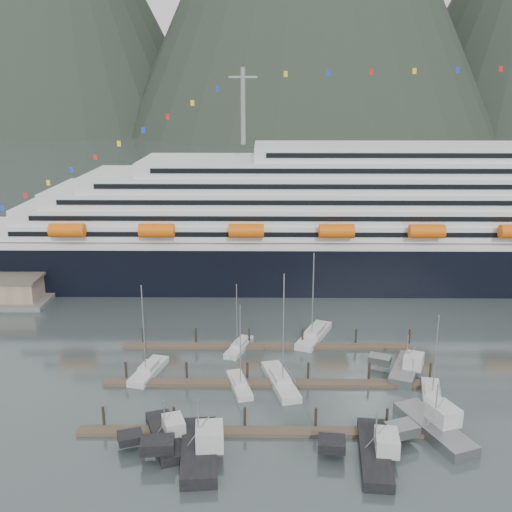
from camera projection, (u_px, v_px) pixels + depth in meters
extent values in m
plane|color=#414C4C|center=(303.00, 395.00, 84.82)|extent=(1600.00, 1600.00, 0.00)
cube|color=black|center=(397.00, 261.00, 136.48)|extent=(210.00, 28.00, 12.00)
cube|color=silver|center=(399.00, 233.00, 134.73)|extent=(205.80, 27.44, 1.50)
cube|color=silver|center=(422.00, 222.00, 133.98)|extent=(185.00, 26.00, 3.20)
cube|color=black|center=(439.00, 235.00, 121.37)|extent=(175.75, 0.20, 1.00)
cube|color=silver|center=(432.00, 208.00, 133.10)|extent=(180.00, 25.00, 3.20)
cube|color=black|center=(449.00, 219.00, 120.97)|extent=(171.00, 0.20, 1.00)
cube|color=silver|center=(442.00, 194.00, 132.23)|extent=(172.00, 24.00, 3.20)
cube|color=black|center=(460.00, 203.00, 120.58)|extent=(163.40, 0.20, 1.00)
cube|color=silver|center=(453.00, 179.00, 131.35)|extent=(160.00, 23.00, 3.20)
cube|color=black|center=(470.00, 187.00, 120.18)|extent=(152.00, 0.20, 1.00)
cube|color=silver|center=(463.00, 165.00, 130.50)|extent=(140.00, 22.00, 3.00)
cube|color=black|center=(481.00, 171.00, 119.81)|extent=(133.00, 0.20, 1.00)
cube|color=silver|center=(474.00, 151.00, 129.67)|extent=(95.00, 20.00, 3.00)
cube|color=black|center=(491.00, 156.00, 119.95)|extent=(90.25, 0.20, 1.00)
cylinder|color=gray|center=(243.00, 106.00, 127.62)|extent=(1.00, 1.00, 16.00)
cylinder|color=#EA5D0C|center=(67.00, 230.00, 119.91)|extent=(7.00, 2.80, 2.80)
cylinder|color=#EA5D0C|center=(157.00, 231.00, 119.73)|extent=(7.00, 2.80, 2.80)
cylinder|color=#EA5D0C|center=(246.00, 231.00, 119.55)|extent=(7.00, 2.80, 2.80)
cylinder|color=#EA5D0C|center=(337.00, 231.00, 119.37)|extent=(7.00, 2.80, 2.80)
cylinder|color=#EA5D0C|center=(427.00, 231.00, 119.19)|extent=(7.00, 2.80, 2.80)
cube|color=#4D3E31|center=(269.00, 432.00, 75.17)|extent=(48.00, 2.00, 0.50)
cylinder|color=black|center=(104.00, 418.00, 76.13)|extent=(0.36, 0.36, 3.20)
cylinder|color=black|center=(174.00, 419.00, 76.04)|extent=(0.36, 0.36, 3.20)
cylinder|color=black|center=(245.00, 419.00, 75.95)|extent=(0.36, 0.36, 3.20)
cylinder|color=black|center=(316.00, 419.00, 75.86)|extent=(0.36, 0.36, 3.20)
cylinder|color=black|center=(387.00, 420.00, 75.77)|extent=(0.36, 0.36, 3.20)
cylinder|color=black|center=(458.00, 420.00, 75.68)|extent=(0.36, 0.36, 3.20)
cube|color=#4D3E31|center=(268.00, 383.00, 87.69)|extent=(48.00, 2.00, 0.50)
cylinder|color=black|center=(126.00, 372.00, 88.65)|extent=(0.36, 0.36, 3.20)
cylinder|color=black|center=(187.00, 372.00, 88.56)|extent=(0.36, 0.36, 3.20)
cylinder|color=black|center=(247.00, 372.00, 88.47)|extent=(0.36, 0.36, 3.20)
cylinder|color=black|center=(308.00, 373.00, 88.38)|extent=(0.36, 0.36, 3.20)
cylinder|color=black|center=(369.00, 373.00, 88.29)|extent=(0.36, 0.36, 3.20)
cylinder|color=black|center=(430.00, 373.00, 88.20)|extent=(0.36, 0.36, 3.20)
cube|color=#4D3E31|center=(267.00, 346.00, 100.21)|extent=(48.00, 2.00, 0.50)
cylinder|color=black|center=(143.00, 337.00, 101.17)|extent=(0.36, 0.36, 3.20)
cylinder|color=black|center=(196.00, 337.00, 101.08)|extent=(0.36, 0.36, 3.20)
cylinder|color=black|center=(249.00, 337.00, 101.00)|extent=(0.36, 0.36, 3.20)
cylinder|color=black|center=(302.00, 337.00, 100.91)|extent=(0.36, 0.36, 3.20)
cylinder|color=black|center=(356.00, 338.00, 100.82)|extent=(0.36, 0.36, 3.20)
cylinder|color=black|center=(409.00, 338.00, 100.73)|extent=(0.36, 0.36, 3.20)
cube|color=#B0B0B0|center=(149.00, 373.00, 90.92)|extent=(4.94, 9.85, 1.47)
cube|color=#B0B0B0|center=(148.00, 367.00, 90.66)|extent=(2.84, 3.72, 0.84)
cylinder|color=gray|center=(144.00, 329.00, 88.03)|extent=(0.17, 0.17, 13.57)
cube|color=#B0B0B0|center=(239.00, 386.00, 86.78)|extent=(4.28, 8.86, 1.20)
cube|color=#B0B0B0|center=(239.00, 381.00, 86.59)|extent=(2.40, 3.33, 0.69)
cylinder|color=gray|center=(240.00, 346.00, 84.19)|extent=(0.14, 0.14, 12.30)
cube|color=#B0B0B0|center=(280.00, 383.00, 87.67)|extent=(5.68, 12.38, 1.53)
cube|color=#B0B0B0|center=(280.00, 377.00, 87.40)|extent=(3.15, 4.62, 0.88)
cylinder|color=gray|center=(283.00, 329.00, 84.14)|extent=(0.18, 0.18, 16.42)
cube|color=#B0B0B0|center=(239.00, 348.00, 99.48)|extent=(4.80, 8.93, 1.21)
cube|color=#B0B0B0|center=(239.00, 344.00, 99.28)|extent=(2.58, 3.42, 0.69)
cylinder|color=gray|center=(237.00, 316.00, 97.08)|extent=(0.14, 0.14, 10.95)
cube|color=#B0B0B0|center=(314.00, 337.00, 103.99)|extent=(7.36, 12.28, 1.61)
cube|color=#B0B0B0|center=(314.00, 331.00, 103.70)|extent=(3.73, 4.78, 0.92)
cylinder|color=gray|center=(313.00, 295.00, 100.74)|extent=(0.18, 0.18, 14.66)
cube|color=#B0B0B0|center=(431.00, 396.00, 84.02)|extent=(4.26, 9.00, 1.35)
cube|color=#B0B0B0|center=(432.00, 390.00, 83.79)|extent=(2.52, 3.37, 0.77)
cylinder|color=gray|center=(436.00, 356.00, 81.45)|extent=(0.15, 0.15, 11.80)
cube|color=black|center=(165.00, 438.00, 73.56)|extent=(6.64, 11.46, 1.70)
cube|color=black|center=(130.00, 438.00, 71.95)|extent=(3.55, 3.27, 1.02)
cube|color=#B0B0B0|center=(174.00, 425.00, 73.48)|extent=(3.37, 3.93, 1.87)
cube|color=black|center=(173.00, 420.00, 73.30)|extent=(3.14, 3.67, 0.43)
cylinder|color=gray|center=(164.00, 416.00, 72.74)|extent=(0.14, 0.14, 4.26)
cube|color=black|center=(199.00, 454.00, 70.41)|extent=(5.30, 12.96, 2.30)
cube|color=black|center=(157.00, 445.00, 69.62)|extent=(4.15, 3.13, 1.38)
cube|color=#B0B0B0|center=(209.00, 436.00, 69.90)|extent=(3.56, 4.07, 2.53)
cube|color=black|center=(209.00, 429.00, 69.65)|extent=(3.30, 3.80, 0.57)
cylinder|color=gray|center=(198.00, 422.00, 69.27)|extent=(0.18, 0.18, 5.74)
cube|color=black|center=(374.00, 455.00, 70.20)|extent=(4.72, 13.53, 1.89)
cube|color=black|center=(332.00, 444.00, 70.43)|extent=(3.49, 3.22, 1.14)
cube|color=#B0B0B0|center=(387.00, 442.00, 69.57)|extent=(3.04, 4.22, 2.08)
cube|color=black|center=(387.00, 436.00, 69.37)|extent=(2.82, 3.94, 0.47)
cylinder|color=gray|center=(376.00, 429.00, 69.28)|extent=(0.15, 0.15, 4.73)
cube|color=gray|center=(434.00, 431.00, 75.17)|extent=(8.16, 13.15, 2.11)
cube|color=gray|center=(402.00, 429.00, 73.16)|extent=(4.35, 3.90, 1.26)
cube|color=#B0B0B0|center=(444.00, 414.00, 75.05)|extent=(4.13, 4.61, 2.32)
cube|color=black|center=(444.00, 408.00, 74.82)|extent=(3.85, 4.30, 0.53)
cylinder|color=gray|center=(436.00, 403.00, 74.13)|extent=(0.17, 0.17, 5.27)
cube|color=gray|center=(406.00, 371.00, 91.15)|extent=(7.27, 11.13, 1.93)
cube|color=gray|center=(380.00, 359.00, 92.36)|extent=(3.92, 3.41, 1.16)
cube|color=#B0B0B0|center=(414.00, 361.00, 90.25)|extent=(3.71, 3.97, 2.12)
cube|color=black|center=(414.00, 356.00, 90.04)|extent=(3.45, 3.70, 0.48)
cylinder|color=gray|center=(407.00, 350.00, 90.21)|extent=(0.15, 0.15, 4.82)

